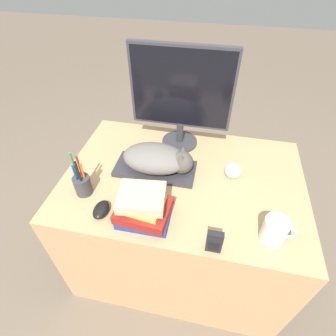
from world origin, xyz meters
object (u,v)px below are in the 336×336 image
Objects in this scene: pen_cup at (82,184)px; cat at (159,159)px; coffee_mug at (275,230)px; book_stack at (143,207)px; phone at (214,242)px; monitor at (181,93)px; baseball at (233,171)px; keyboard at (155,169)px; computer_mouse at (101,210)px.

cat is at bearing 34.16° from pen_cup.
coffee_mug is 0.51m from book_stack.
book_stack reaches higher than phone.
monitor is 0.44m from baseball.
book_stack is at bearing -89.95° from cat.
coffee_mug is 1.21× the size of phone.
cat reaches higher than baseball.
monitor is 7.04× the size of baseball.
cat is 0.58m from coffee_mug.
pen_cup reaches higher than coffee_mug.
keyboard is 3.94× the size of computer_mouse.
phone is (0.31, -0.37, 0.04)m from keyboard.
keyboard is at bearing 152.55° from coffee_mug.
coffee_mug is (0.69, 0.02, 0.04)m from computer_mouse.
pen_cup is 2.12× the size of phone.
phone is (0.59, -0.17, -0.00)m from pen_cup.
computer_mouse is 1.33× the size of baseball.
keyboard is at bearing 180.00° from cat.
cat is at bearing 90.05° from book_stack.
baseball is at bearing 31.99° from computer_mouse.
monitor reaches higher than coffee_mug.
cat is at bearing -0.00° from keyboard.
coffee_mug is (0.53, -0.27, 0.04)m from keyboard.
coffee_mug is at bearing -5.12° from pen_cup.
baseball is 0.47m from book_stack.
coffee_mug is at bearing -62.66° from baseball.
keyboard is 1.16× the size of cat.
baseball is 0.41m from phone.
pen_cup is at bearing 165.24° from book_stack.
computer_mouse is at bearing -148.01° from baseball.
baseball is at bearing 42.59° from book_stack.
monitor reaches higher than keyboard.
monitor is 0.62m from pen_cup.
book_stack reaches higher than baseball.
phone is at bearing -49.87° from keyboard.
monitor is at bearing 51.44° from pen_cup.
cat is 0.28m from book_stack.
monitor is at bearing 110.94° from phone.
cat is 0.35m from computer_mouse.
book_stack is at bearing 163.02° from phone.
monitor is 4.96× the size of phone.
book_stack is (-0.06, -0.52, -0.23)m from monitor.
computer_mouse is (-0.16, -0.29, 0.01)m from keyboard.
keyboard is 0.07m from cat.
baseball is (-0.16, 0.31, -0.02)m from coffee_mug.
cat is at bearing 128.08° from phone.
pen_cup reaches higher than baseball.
coffee_mug reaches higher than computer_mouse.
baseball is (0.64, 0.24, -0.02)m from pen_cup.
monitor reaches higher than baseball.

